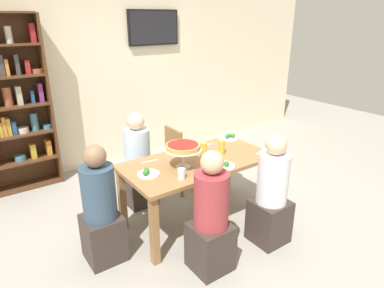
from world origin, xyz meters
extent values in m
plane|color=gray|center=(0.00, 0.00, 0.00)|extent=(12.00, 12.00, 0.00)
cube|color=beige|center=(0.00, 2.20, 1.40)|extent=(8.00, 0.12, 2.80)
cube|color=olive|center=(0.00, 0.00, 0.72)|extent=(1.58, 0.81, 0.04)
cube|color=olive|center=(-0.73, -0.34, 0.35)|extent=(0.07, 0.07, 0.70)
cube|color=olive|center=(0.73, -0.34, 0.35)|extent=(0.07, 0.07, 0.70)
cube|color=olive|center=(-0.73, 0.34, 0.35)|extent=(0.07, 0.07, 0.70)
cube|color=olive|center=(0.73, 0.34, 0.35)|extent=(0.07, 0.07, 0.70)
cube|color=#4C2D19|center=(-0.97, 1.98, 1.10)|extent=(0.03, 0.30, 2.20)
cube|color=#4C2D19|center=(-1.50, 2.12, 1.10)|extent=(1.10, 0.02, 2.20)
cube|color=#4C2D19|center=(-1.50, 1.98, 0.01)|extent=(1.04, 0.28, 0.02)
cube|color=#4C2D19|center=(-1.50, 1.98, 0.38)|extent=(1.04, 0.28, 0.02)
cube|color=#4C2D19|center=(-1.50, 1.98, 0.75)|extent=(1.04, 0.28, 0.02)
cube|color=#4C2D19|center=(-1.50, 1.98, 1.11)|extent=(1.04, 0.28, 0.02)
cylinder|color=#3D7084|center=(-1.42, 1.98, 0.43)|extent=(0.14, 0.14, 0.07)
cube|color=#B7932D|center=(-1.26, 1.98, 0.49)|extent=(0.07, 0.13, 0.20)
cube|color=orange|center=(-1.06, 1.98, 0.49)|extent=(0.06, 0.13, 0.21)
cube|color=#B7932D|center=(-1.58, 1.98, 0.85)|extent=(0.04, 0.13, 0.19)
cube|color=orange|center=(-1.53, 1.98, 0.88)|extent=(0.04, 0.13, 0.25)
cube|color=#B7932D|center=(-1.48, 1.98, 0.87)|extent=(0.05, 0.12, 0.22)
cube|color=navy|center=(-1.43, 1.98, 0.84)|extent=(0.05, 0.13, 0.17)
cylinder|color=beige|center=(-1.33, 1.98, 0.79)|extent=(0.14, 0.14, 0.07)
cylinder|color=#3D7084|center=(-1.18, 1.98, 0.87)|extent=(0.09, 0.09, 0.23)
cylinder|color=#3D7084|center=(-1.03, 1.98, 0.79)|extent=(0.12, 0.12, 0.06)
cylinder|color=brown|center=(-1.43, 1.98, 1.24)|extent=(0.10, 0.10, 0.23)
cube|color=#B2A88E|center=(-1.30, 1.98, 1.24)|extent=(0.06, 0.13, 0.23)
cube|color=navy|center=(-1.15, 1.98, 1.20)|extent=(0.04, 0.12, 0.16)
cube|color=#7A3370|center=(-1.05, 1.98, 1.24)|extent=(0.05, 0.13, 0.24)
cube|color=#3D3838|center=(-1.44, 1.98, 1.61)|extent=(0.06, 0.13, 0.25)
cube|color=orange|center=(-1.38, 1.98, 1.59)|extent=(0.04, 0.13, 0.19)
cube|color=#3D3838|center=(-1.26, 1.98, 1.61)|extent=(0.05, 0.13, 0.24)
cube|color=maroon|center=(-1.15, 1.98, 1.57)|extent=(0.05, 0.13, 0.17)
cylinder|color=brown|center=(-1.04, 1.98, 1.52)|extent=(0.15, 0.15, 0.05)
cylinder|color=beige|center=(-1.29, 1.98, 1.95)|extent=(0.08, 0.08, 0.19)
cube|color=maroon|center=(-1.03, 1.98, 1.97)|extent=(0.06, 0.13, 0.22)
cube|color=black|center=(0.71, 2.11, 2.00)|extent=(0.84, 0.05, 0.51)
cube|color=black|center=(0.71, 2.08, 2.00)|extent=(0.80, 0.01, 0.47)
cube|color=#382D28|center=(-0.34, 0.72, 0.23)|extent=(0.34, 0.34, 0.45)
cylinder|color=silver|center=(-0.34, 0.72, 0.70)|extent=(0.30, 0.30, 0.50)
sphere|color=beige|center=(-0.34, 0.72, 1.05)|extent=(0.20, 0.20, 0.20)
cube|color=#382D28|center=(-1.08, 0.00, 0.23)|extent=(0.34, 0.34, 0.45)
cylinder|color=#33475B|center=(-1.08, 0.00, 0.70)|extent=(0.30, 0.30, 0.50)
sphere|color=#846047|center=(-1.08, 0.00, 1.05)|extent=(0.20, 0.20, 0.20)
cube|color=#382D28|center=(-0.35, -0.68, 0.23)|extent=(0.34, 0.34, 0.45)
cylinder|color=#993338|center=(-0.35, -0.68, 0.70)|extent=(0.30, 0.30, 0.50)
sphere|color=tan|center=(-0.35, -0.68, 1.05)|extent=(0.20, 0.20, 0.20)
cube|color=#382D28|center=(0.38, -0.70, 0.23)|extent=(0.34, 0.34, 0.45)
cylinder|color=silver|center=(0.38, -0.70, 0.70)|extent=(0.30, 0.30, 0.50)
sphere|color=beige|center=(0.38, -0.70, 1.05)|extent=(0.20, 0.20, 0.20)
cube|color=olive|center=(0.33, 0.71, 0.43)|extent=(0.40, 0.40, 0.04)
cube|color=olive|center=(0.15, 0.71, 0.66)|extent=(0.04, 0.36, 0.42)
cylinder|color=olive|center=(0.50, 0.88, 0.21)|extent=(0.04, 0.04, 0.41)
cylinder|color=olive|center=(0.50, 0.53, 0.21)|extent=(0.04, 0.04, 0.41)
cylinder|color=olive|center=(0.15, 0.88, 0.21)|extent=(0.04, 0.04, 0.41)
cylinder|color=olive|center=(0.15, 0.53, 0.21)|extent=(0.04, 0.04, 0.41)
cylinder|color=silver|center=(-0.22, -0.06, 0.75)|extent=(0.15, 0.15, 0.01)
cylinder|color=silver|center=(-0.22, -0.06, 0.84)|extent=(0.03, 0.03, 0.18)
cylinder|color=silver|center=(-0.22, -0.06, 0.93)|extent=(0.37, 0.37, 0.01)
cylinder|color=tan|center=(-0.22, -0.06, 0.96)|extent=(0.34, 0.34, 0.05)
cylinder|color=maroon|center=(-0.22, -0.06, 0.98)|extent=(0.31, 0.31, 0.00)
cylinder|color=white|center=(0.11, -0.27, 0.75)|extent=(0.25, 0.25, 0.01)
sphere|color=#2D7028|center=(0.13, -0.22, 0.77)|extent=(0.04, 0.04, 0.04)
sphere|color=#2D7028|center=(0.13, -0.32, 0.78)|extent=(0.06, 0.06, 0.06)
cylinder|color=white|center=(0.71, 0.32, 0.75)|extent=(0.24, 0.24, 0.01)
sphere|color=#2D7028|center=(0.75, 0.28, 0.78)|extent=(0.05, 0.05, 0.05)
sphere|color=#2D7028|center=(0.67, 0.30, 0.78)|extent=(0.05, 0.05, 0.05)
sphere|color=#2D7028|center=(0.71, 0.32, 0.78)|extent=(0.05, 0.05, 0.05)
sphere|color=#2D7028|center=(0.74, 0.31, 0.78)|extent=(0.04, 0.04, 0.04)
cylinder|color=white|center=(-0.59, -0.01, 0.75)|extent=(0.21, 0.21, 0.01)
sphere|color=#2D7028|center=(-0.63, -0.03, 0.78)|extent=(0.06, 0.06, 0.06)
sphere|color=#2D7028|center=(-0.60, 0.00, 0.78)|extent=(0.06, 0.06, 0.06)
cylinder|color=gold|center=(0.09, 0.01, 0.82)|extent=(0.07, 0.07, 0.17)
cylinder|color=gold|center=(-0.08, 0.22, 0.81)|extent=(0.07, 0.07, 0.15)
cylinder|color=gold|center=(0.32, -0.01, 0.82)|extent=(0.06, 0.06, 0.15)
cylinder|color=white|center=(-0.38, -0.26, 0.79)|extent=(0.07, 0.07, 0.10)
cube|color=silver|center=(-0.42, 0.26, 0.74)|extent=(0.18, 0.03, 0.00)
cube|color=silver|center=(0.34, 0.28, 0.74)|extent=(0.18, 0.03, 0.00)
cube|color=silver|center=(0.70, -0.23, 0.74)|extent=(0.18, 0.07, 0.00)
camera|label=1|loc=(-1.92, -2.60, 2.16)|focal=31.34mm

